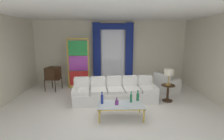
% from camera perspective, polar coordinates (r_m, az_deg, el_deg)
% --- Properties ---
extents(ground_plane, '(16.00, 16.00, 0.00)m').
position_cam_1_polar(ground_plane, '(5.97, -0.15, -11.64)').
color(ground_plane, white).
extents(wall_rear, '(8.00, 0.12, 3.00)m').
position_cam_1_polar(wall_rear, '(8.60, -0.64, 5.73)').
color(wall_rear, beige).
rests_on(wall_rear, ground).
extents(wall_left, '(0.12, 7.00, 3.00)m').
position_cam_1_polar(wall_left, '(7.10, -31.38, 2.95)').
color(wall_left, beige).
rests_on(wall_left, ground).
extents(wall_right, '(0.12, 7.00, 3.00)m').
position_cam_1_polar(wall_right, '(7.23, 30.17, 3.19)').
color(wall_right, beige).
rests_on(wall_right, ground).
extents(ceiling_slab, '(8.00, 7.60, 0.04)m').
position_cam_1_polar(ceiling_slab, '(6.34, -0.34, 17.56)').
color(ceiling_slab, white).
extents(curtained_window, '(2.00, 0.17, 2.70)m').
position_cam_1_polar(curtained_window, '(8.42, 0.34, 7.25)').
color(curtained_window, white).
rests_on(curtained_window, ground).
extents(couch_white_long, '(2.98, 1.17, 0.86)m').
position_cam_1_polar(couch_white_long, '(6.37, 0.84, -7.22)').
color(couch_white_long, white).
rests_on(couch_white_long, ground).
extents(coffee_table, '(1.28, 0.70, 0.41)m').
position_cam_1_polar(coffee_table, '(5.07, 2.86, -11.30)').
color(coffee_table, silver).
rests_on(coffee_table, ground).
extents(bottle_blue_decanter, '(0.08, 0.08, 0.32)m').
position_cam_1_polar(bottle_blue_decanter, '(5.32, 8.34, -8.43)').
color(bottle_blue_decanter, '#196B3D').
rests_on(bottle_blue_decanter, coffee_table).
extents(bottle_crystal_tall, '(0.10, 0.10, 0.21)m').
position_cam_1_polar(bottle_crystal_tall, '(4.98, 1.55, -10.38)').
color(bottle_crystal_tall, '#753384').
rests_on(bottle_crystal_tall, coffee_table).
extents(bottle_amber_squat, '(0.08, 0.08, 0.35)m').
position_cam_1_polar(bottle_amber_squat, '(5.04, -3.24, -9.26)').
color(bottle_amber_squat, navy).
rests_on(bottle_amber_squat, coffee_table).
extents(bottle_ruby_flask, '(0.06, 0.06, 0.33)m').
position_cam_1_polar(bottle_ruby_flask, '(5.17, 6.17, -8.92)').
color(bottle_ruby_flask, '#196B3D').
rests_on(bottle_ruby_flask, coffee_table).
extents(vintage_tv, '(0.64, 0.70, 1.35)m').
position_cam_1_polar(vintage_tv, '(7.87, -18.58, -1.05)').
color(vintage_tv, '#382314').
rests_on(vintage_tv, ground).
extents(armchair_white, '(1.08, 1.08, 0.80)m').
position_cam_1_polar(armchair_white, '(7.69, 17.02, -4.62)').
color(armchair_white, white).
rests_on(armchair_white, ground).
extents(stained_glass_divider, '(0.95, 0.05, 2.20)m').
position_cam_1_polar(stained_glass_divider, '(7.90, -10.82, 1.81)').
color(stained_glass_divider, gold).
rests_on(stained_glass_divider, ground).
extents(peacock_figurine, '(0.44, 0.60, 0.50)m').
position_cam_1_polar(peacock_figurine, '(7.60, -8.64, -4.96)').
color(peacock_figurine, beige).
rests_on(peacock_figurine, ground).
extents(round_side_table, '(0.48, 0.48, 0.59)m').
position_cam_1_polar(round_side_table, '(6.60, 17.61, -6.63)').
color(round_side_table, '#382314').
rests_on(round_side_table, ground).
extents(table_lamp_brass, '(0.32, 0.32, 0.57)m').
position_cam_1_polar(table_lamp_brass, '(6.44, 17.96, -0.91)').
color(table_lamp_brass, '#B29338').
rests_on(table_lamp_brass, round_side_table).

